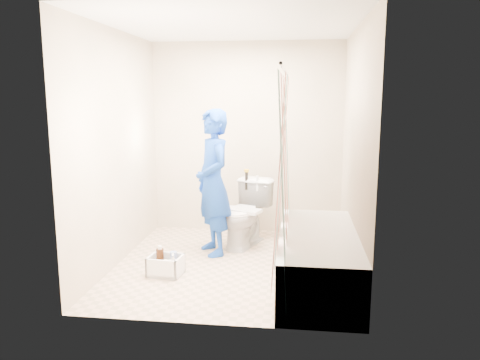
# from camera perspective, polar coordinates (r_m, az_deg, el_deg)

# --- Properties ---
(floor) EXTENTS (2.60, 2.60, 0.00)m
(floor) POSITION_cam_1_polar(r_m,az_deg,el_deg) (4.95, -0.87, -10.30)
(floor) COLOR tan
(floor) RESTS_ON ground
(ceiling) EXTENTS (2.40, 2.60, 0.02)m
(ceiling) POSITION_cam_1_polar(r_m,az_deg,el_deg) (4.68, -0.96, 18.40)
(ceiling) COLOR silver
(ceiling) RESTS_ON wall_back
(wall_back) EXTENTS (2.40, 0.02, 2.40)m
(wall_back) POSITION_cam_1_polar(r_m,az_deg,el_deg) (5.95, 0.84, 5.07)
(wall_back) COLOR #C3AF96
(wall_back) RESTS_ON ground
(wall_front) EXTENTS (2.40, 0.02, 2.40)m
(wall_front) POSITION_cam_1_polar(r_m,az_deg,el_deg) (3.39, -3.98, 1.14)
(wall_front) COLOR #C3AF96
(wall_front) RESTS_ON ground
(wall_left) EXTENTS (0.02, 2.60, 2.40)m
(wall_left) POSITION_cam_1_polar(r_m,az_deg,el_deg) (4.97, -14.76, 3.72)
(wall_left) COLOR #C3AF96
(wall_left) RESTS_ON ground
(wall_right) EXTENTS (0.02, 2.60, 2.40)m
(wall_right) POSITION_cam_1_polar(r_m,az_deg,el_deg) (4.65, 13.91, 3.33)
(wall_right) COLOR #C3AF96
(wall_right) RESTS_ON ground
(bathtub) EXTENTS (0.70, 1.75, 0.50)m
(bathtub) POSITION_cam_1_polar(r_m,az_deg,el_deg) (4.42, 9.46, -9.30)
(bathtub) COLOR white
(bathtub) RESTS_ON ground
(curtain_rod) EXTENTS (0.02, 1.90, 0.02)m
(curtain_rod) POSITION_cam_1_polar(r_m,az_deg,el_deg) (4.17, 5.50, 13.15)
(curtain_rod) COLOR silver
(curtain_rod) RESTS_ON wall_back
(shower_curtain) EXTENTS (0.06, 1.75, 1.80)m
(shower_curtain) POSITION_cam_1_polar(r_m,az_deg,el_deg) (4.23, 5.28, 0.45)
(shower_curtain) COLOR white
(shower_curtain) RESTS_ON curtain_rod
(toilet) EXTENTS (0.65, 0.85, 0.76)m
(toilet) POSITION_cam_1_polar(r_m,az_deg,el_deg) (5.47, 0.63, -4.10)
(toilet) COLOR white
(toilet) RESTS_ON ground
(tank_lid) EXTENTS (0.51, 0.35, 0.04)m
(tank_lid) POSITION_cam_1_polar(r_m,az_deg,el_deg) (5.34, 0.05, -3.71)
(tank_lid) COLOR silver
(tank_lid) RESTS_ON toilet
(tank_internals) EXTENTS (0.18, 0.09, 0.25)m
(tank_internals) POSITION_cam_1_polar(r_m,az_deg,el_deg) (5.59, 1.15, 0.09)
(tank_internals) COLOR black
(tank_internals) RESTS_ON toilet
(plumber) EXTENTS (0.62, 0.70, 1.60)m
(plumber) POSITION_cam_1_polar(r_m,az_deg,el_deg) (5.11, -3.31, -0.33)
(plumber) COLOR navy
(plumber) RESTS_ON ground
(cleaning_caddy) EXTENTS (0.35, 0.29, 0.25)m
(cleaning_caddy) POSITION_cam_1_polar(r_m,az_deg,el_deg) (4.71, -8.94, -10.33)
(cleaning_caddy) COLOR white
(cleaning_caddy) RESTS_ON ground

